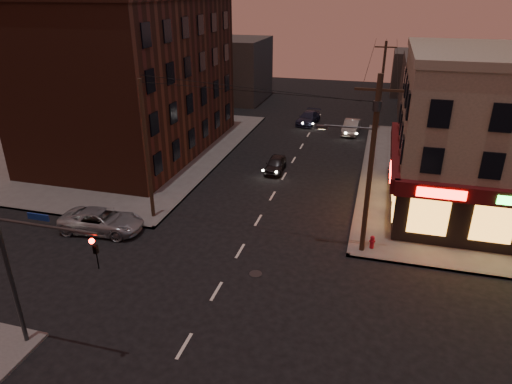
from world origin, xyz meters
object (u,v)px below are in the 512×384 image
(sedan_near, at_px, (276,164))
(sedan_far, at_px, (308,118))
(suv_cross, at_px, (102,221))
(fire_hydrant, at_px, (372,241))
(sedan_mid, at_px, (351,127))

(sedan_near, relative_size, sedan_far, 0.79)
(sedan_near, height_order, sedan_far, sedan_far)
(suv_cross, relative_size, sedan_far, 1.13)
(suv_cross, distance_m, fire_hydrant, 16.51)
(sedan_near, height_order, sedan_mid, sedan_mid)
(sedan_mid, bearing_deg, sedan_near, -108.01)
(suv_cross, height_order, sedan_far, suv_cross)
(sedan_near, xyz_separation_m, sedan_far, (0.18, 15.26, 0.05))
(sedan_mid, bearing_deg, sedan_far, 157.05)
(suv_cross, xyz_separation_m, fire_hydrant, (16.37, 2.15, -0.13))
(suv_cross, distance_m, sedan_mid, 28.87)
(suv_cross, distance_m, sedan_near, 15.24)
(sedan_near, distance_m, sedan_mid, 13.74)
(sedan_far, bearing_deg, fire_hydrant, -64.77)
(sedan_far, bearing_deg, sedan_mid, -19.04)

